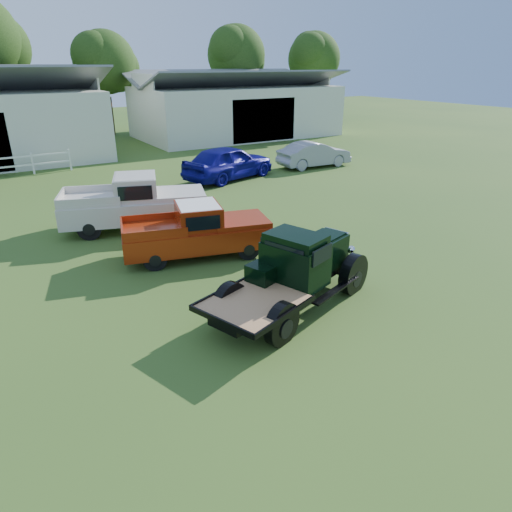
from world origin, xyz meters
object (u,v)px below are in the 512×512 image
misc_car_grey (314,154)px  misc_car_blue (229,162)px  white_pickup (134,203)px  red_pickup (196,230)px  vintage_flatbed (292,272)px

misc_car_grey → misc_car_blue: bearing=93.8°
white_pickup → misc_car_blue: size_ratio=1.02×
red_pickup → misc_car_blue: misc_car_blue is taller
red_pickup → misc_car_grey: red_pickup is taller
white_pickup → red_pickup: bearing=-58.4°
white_pickup → misc_car_blue: white_pickup is taller
vintage_flatbed → white_pickup: (-1.48, 8.00, 0.01)m
white_pickup → misc_car_grey: (12.65, 5.33, -0.25)m
vintage_flatbed → red_pickup: size_ratio=1.03×
red_pickup → white_pickup: (-0.84, 3.65, 0.12)m
red_pickup → misc_car_blue: size_ratio=0.90×
vintage_flatbed → misc_car_grey: size_ratio=1.10×
red_pickup → misc_car_blue: (5.93, 8.87, 0.03)m
red_pickup → misc_car_blue: bearing=70.9°
vintage_flatbed → white_pickup: white_pickup is taller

